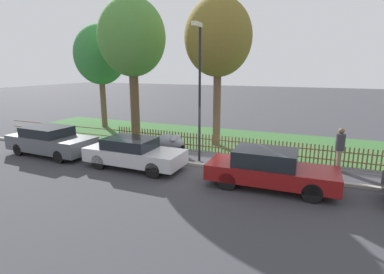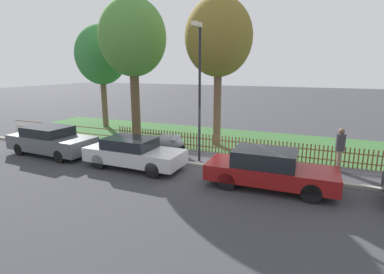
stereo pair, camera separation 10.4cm
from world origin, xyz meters
The scene contains 13 objects.
ground_plane centered at (0.00, 0.00, 0.00)m, with size 120.00×120.00×0.00m, color #38383D.
kerb_stone centered at (0.00, 0.10, 0.06)m, with size 31.78×0.20×0.12m, color #9E998E.
grass_strip centered at (0.00, 5.51, 0.01)m, with size 31.78×6.04×0.01m, color #33602D.
park_fence centered at (0.00, 2.50, 0.46)m, with size 31.78×0.05×0.91m.
parked_car_silver_hatchback centered at (-8.37, -1.12, 0.72)m, with size 4.56×1.97×1.42m.
parked_car_black_saloon centered at (-3.44, -1.21, 0.69)m, with size 4.35×1.70×1.32m.
parked_car_navy_estate centered at (2.30, -1.18, 0.72)m, with size 4.58×1.78×1.41m.
covered_motorcycle centered at (-3.00, 1.33, 0.62)m, with size 1.83×0.88×1.01m.
tree_nearest_kerb centered at (-10.69, 5.84, 5.11)m, with size 3.60×3.60×7.22m.
tree_behind_motorcycle centered at (-6.59, 3.75, 5.91)m, with size 3.92×3.92×8.23m.
tree_mid_park centered at (-1.41, 3.96, 5.75)m, with size 3.55×3.55×7.85m.
pedestrian_near_fence centered at (4.70, 1.83, 1.04)m, with size 0.40×0.43×1.84m.
street_lamp centered at (-1.19, 0.72, 3.80)m, with size 0.20×0.79×6.10m.
Camera 2 is at (3.82, -11.62, 4.26)m, focal length 28.00 mm.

